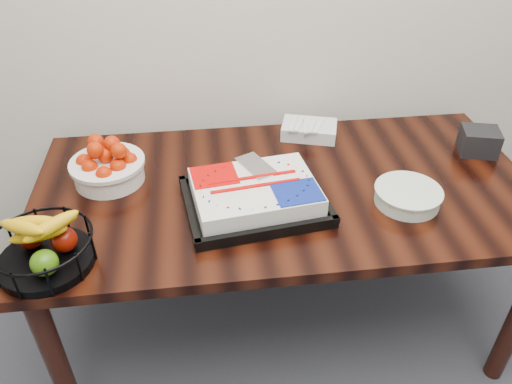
{
  "coord_description": "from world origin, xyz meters",
  "views": [
    {
      "loc": [
        -0.29,
        0.56,
        1.8
      ],
      "look_at": [
        -0.12,
        1.86,
        0.83
      ],
      "focal_mm": 35.0,
      "sensor_mm": 36.0,
      "label": 1
    }
  ],
  "objects": [
    {
      "name": "table",
      "position": [
        0.0,
        2.0,
        0.66
      ],
      "size": [
        1.8,
        0.9,
        0.75
      ],
      "color": "black",
      "rests_on": "ground"
    },
    {
      "name": "napkin_box",
      "position": [
        0.79,
        2.13,
        0.8
      ],
      "size": [
        0.16,
        0.15,
        0.1
      ],
      "primitive_type": "cube",
      "rotation": [
        0.0,
        0.0,
        -0.27
      ],
      "color": "black",
      "rests_on": "table"
    },
    {
      "name": "cake_tray",
      "position": [
        -0.12,
        1.89,
        0.79
      ],
      "size": [
        0.51,
        0.42,
        0.1
      ],
      "color": "black",
      "rests_on": "table"
    },
    {
      "name": "fruit_basket",
      "position": [
        -0.77,
        1.69,
        0.82
      ],
      "size": [
        0.3,
        0.3,
        0.16
      ],
      "color": "black",
      "rests_on": "table"
    },
    {
      "name": "tangerine_bowl",
      "position": [
        -0.63,
        2.11,
        0.82
      ],
      "size": [
        0.27,
        0.27,
        0.17
      ],
      "color": "white",
      "rests_on": "table"
    },
    {
      "name": "plate_stack",
      "position": [
        0.4,
        1.85,
        0.78
      ],
      "size": [
        0.23,
        0.23,
        0.06
      ],
      "color": "white",
      "rests_on": "table"
    },
    {
      "name": "fork_bag",
      "position": [
        0.16,
        2.34,
        0.78
      ],
      "size": [
        0.25,
        0.2,
        0.06
      ],
      "color": "silver",
      "rests_on": "table"
    }
  ]
}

